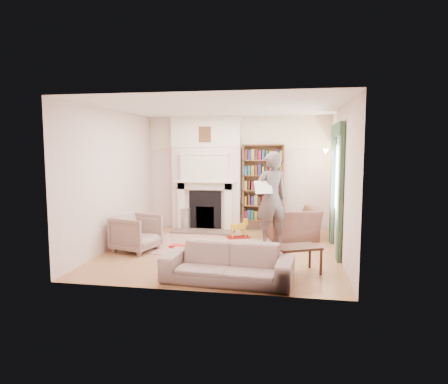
% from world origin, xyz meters
% --- Properties ---
extents(floor, '(4.50, 4.50, 0.00)m').
position_xyz_m(floor, '(0.00, 0.00, 0.00)').
color(floor, '#92623A').
rests_on(floor, ground).
extents(ceiling, '(4.50, 4.50, 0.00)m').
position_xyz_m(ceiling, '(0.00, 0.00, 2.80)').
color(ceiling, white).
rests_on(ceiling, wall_back).
extents(wall_back, '(4.50, 0.00, 4.50)m').
position_xyz_m(wall_back, '(0.00, 2.25, 1.40)').
color(wall_back, silver).
rests_on(wall_back, floor).
extents(wall_front, '(4.50, 0.00, 4.50)m').
position_xyz_m(wall_front, '(0.00, -2.25, 1.40)').
color(wall_front, silver).
rests_on(wall_front, floor).
extents(wall_left, '(0.00, 4.50, 4.50)m').
position_xyz_m(wall_left, '(-2.25, 0.00, 1.40)').
color(wall_left, silver).
rests_on(wall_left, floor).
extents(wall_right, '(0.00, 4.50, 4.50)m').
position_xyz_m(wall_right, '(2.25, 0.00, 1.40)').
color(wall_right, silver).
rests_on(wall_right, floor).
extents(fireplace, '(1.70, 0.58, 2.80)m').
position_xyz_m(fireplace, '(-0.75, 2.05, 1.39)').
color(fireplace, silver).
rests_on(fireplace, floor).
extents(bookcase, '(1.00, 0.24, 1.85)m').
position_xyz_m(bookcase, '(0.65, 2.12, 1.18)').
color(bookcase, brown).
rests_on(bookcase, floor).
extents(window, '(0.02, 0.90, 1.30)m').
position_xyz_m(window, '(2.23, 0.40, 1.45)').
color(window, silver).
rests_on(window, wall_right).
extents(curtain_left, '(0.07, 0.32, 2.40)m').
position_xyz_m(curtain_left, '(2.20, -0.30, 1.20)').
color(curtain_left, '#2C452E').
rests_on(curtain_left, floor).
extents(curtain_right, '(0.07, 0.32, 2.40)m').
position_xyz_m(curtain_right, '(2.20, 1.10, 1.20)').
color(curtain_right, '#2C452E').
rests_on(curtain_right, floor).
extents(pelmet, '(0.09, 1.70, 0.24)m').
position_xyz_m(pelmet, '(2.19, 0.40, 2.38)').
color(pelmet, '#2C452E').
rests_on(pelmet, wall_right).
extents(wall_sconce, '(0.20, 0.24, 0.24)m').
position_xyz_m(wall_sconce, '(2.03, 1.50, 1.90)').
color(wall_sconce, gold).
rests_on(wall_sconce, wall_right).
extents(rug, '(2.80, 2.33, 0.01)m').
position_xyz_m(rug, '(-0.41, 0.35, 0.01)').
color(rug, '#C2B692').
rests_on(rug, floor).
extents(armchair_reading, '(1.32, 1.22, 0.71)m').
position_xyz_m(armchair_reading, '(1.38, 1.26, 0.36)').
color(armchair_reading, '#432924').
rests_on(armchair_reading, floor).
extents(armchair_left, '(0.96, 0.94, 0.72)m').
position_xyz_m(armchair_left, '(-1.67, -0.27, 0.36)').
color(armchair_left, '#A7978A').
rests_on(armchair_left, floor).
extents(sofa, '(2.03, 0.92, 0.58)m').
position_xyz_m(sofa, '(0.40, -1.77, 0.29)').
color(sofa, '#A29885').
rests_on(sofa, floor).
extents(man_reading, '(0.85, 0.76, 1.96)m').
position_xyz_m(man_reading, '(0.93, 0.66, 0.98)').
color(man_reading, '#4F423F').
rests_on(man_reading, floor).
extents(newspaper, '(0.39, 0.29, 0.26)m').
position_xyz_m(newspaper, '(0.78, 0.46, 1.24)').
color(newspaper, silver).
rests_on(newspaper, man_reading).
extents(coffee_table, '(0.82, 0.70, 0.45)m').
position_xyz_m(coffee_table, '(1.46, -1.15, 0.23)').
color(coffee_table, '#361B13').
rests_on(coffee_table, floor).
extents(paraffin_heater, '(0.31, 0.31, 0.55)m').
position_xyz_m(paraffin_heater, '(-1.24, 1.83, 0.28)').
color(paraffin_heater, '#B1B3B9').
rests_on(paraffin_heater, floor).
extents(rocking_horse, '(0.55, 0.39, 0.45)m').
position_xyz_m(rocking_horse, '(0.18, 1.12, 0.22)').
color(rocking_horse, gold).
rests_on(rocking_horse, rug).
extents(board_game, '(0.43, 0.43, 0.03)m').
position_xyz_m(board_game, '(-0.69, -0.53, 0.03)').
color(board_game, '#D2C64A').
rests_on(board_game, rug).
extents(game_box_lid, '(0.36, 0.29, 0.05)m').
position_xyz_m(game_box_lid, '(-0.92, 0.05, 0.04)').
color(game_box_lid, red).
rests_on(game_box_lid, rug).
extents(comic_annuals, '(0.52, 0.43, 0.02)m').
position_xyz_m(comic_annuals, '(0.21, -0.40, 0.02)').
color(comic_annuals, red).
rests_on(comic_annuals, rug).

